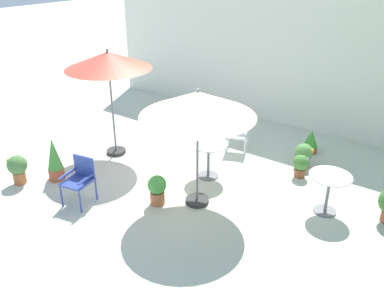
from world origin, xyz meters
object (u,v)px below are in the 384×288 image
Objects in this scene: patio_umbrella_1 at (108,62)px; patio_chair_0 at (237,130)px; cafe_table_0 at (329,187)px; patio_chair_1 at (80,177)px; potted_plant_0 at (301,165)px; potted_plant_1 at (55,160)px; potted_plant_6 at (157,189)px; potted_plant_3 at (311,142)px; patio_umbrella_0 at (198,105)px; cafe_table_1 at (209,153)px; potted_plant_4 at (17,167)px; potted_plant_2 at (304,154)px.

patio_umbrella_1 reaches higher than patio_chair_0.
cafe_table_0 is (4.81, 0.50, -1.64)m from patio_umbrella_1.
patio_chair_0 reaches higher than patio_chair_1.
patio_chair_0 is at bearing 70.35° from patio_chair_1.
potted_plant_0 is (2.99, 3.27, -0.24)m from patio_chair_1.
patio_umbrella_1 is at bearing -174.10° from cafe_table_0.
patio_umbrella_1 is at bearing -141.59° from patio_chair_0.
patio_umbrella_1 is 4.60m from potted_plant_0.
potted_plant_1 is 1.59× the size of potted_plant_6.
potted_plant_3 is (2.74, 4.49, -0.24)m from patio_chair_1.
patio_umbrella_0 is 3.37m from potted_plant_1.
potted_plant_1 is at bearing -142.25° from cafe_table_1.
potted_plant_3 is 6.43m from potted_plant_4.
patio_chair_0 is 1.05× the size of patio_chair_1.
patio_umbrella_1 is 3.12× the size of cafe_table_1.
patio_umbrella_1 is 3.03m from potted_plant_6.
cafe_table_0 is (2.06, 1.10, -1.42)m from patio_umbrella_0.
patio_chair_1 is (-1.79, -1.22, -1.43)m from patio_umbrella_0.
cafe_table_1 is at bearing 111.73° from patio_umbrella_0.
potted_plant_0 is at bearing 59.78° from patio_umbrella_0.
potted_plant_4 is at bearing -126.11° from patio_chair_0.
cafe_table_1 reaches higher than potted_plant_2.
cafe_table_1 reaches higher than potted_plant_0.
patio_umbrella_0 is 1.74m from cafe_table_1.
potted_plant_6 reaches higher than potted_plant_3.
patio_chair_0 reaches higher than cafe_table_1.
potted_plant_2 is 0.91× the size of potted_plant_6.
cafe_table_1 is 2.16m from potted_plant_2.
cafe_table_1 is 3.86m from potted_plant_4.
patio_umbrella_0 is 4.21× the size of potted_plant_2.
potted_plant_2 is (2.86, 3.74, -0.23)m from patio_chair_1.
potted_plant_1 is at bearing -94.21° from patio_umbrella_1.
potted_plant_3 is at bearing 117.18° from cafe_table_0.
potted_plant_2 is at bearing -80.80° from potted_plant_3.
potted_plant_6 is (-1.66, -2.98, 0.03)m from potted_plant_2.
cafe_table_1 is 3.14m from potted_plant_1.
potted_plant_2 is (3.93, 3.51, -0.16)m from potted_plant_1.
potted_plant_0 is at bearing -10.77° from patio_chair_0.
patio_umbrella_1 reaches higher than potted_plant_3.
patio_umbrella_0 reaches higher than cafe_table_0.
cafe_table_1 is 0.85× the size of potted_plant_1.
patio_umbrella_0 reaches higher than potted_plant_3.
patio_chair_0 is 1.88× the size of potted_plant_0.
cafe_table_0 is 1.30× the size of potted_plant_6.
patio_umbrella_1 is at bearing 74.06° from potted_plant_4.
patio_chair_1 is 1.44m from potted_plant_6.
potted_plant_1 is 5.71m from potted_plant_3.
potted_plant_1 is 1.66× the size of potted_plant_3.
patio_umbrella_0 reaches higher than patio_chair_0.
patio_chair_0 is at bearing 38.41° from patio_umbrella_1.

